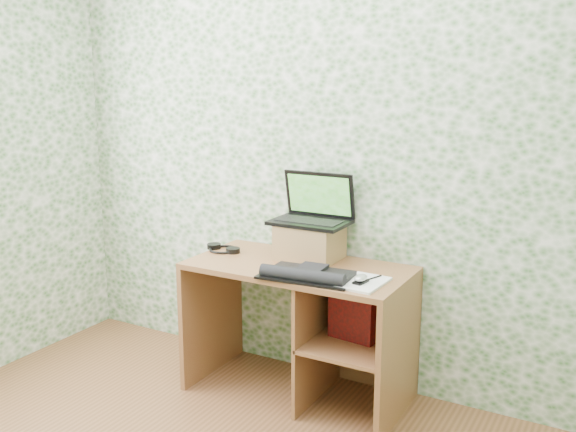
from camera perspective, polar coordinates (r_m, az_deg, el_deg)
The scene contains 10 objects.
wall_back at distance 3.63m, azimuth 3.30°, elevation 5.21°, with size 3.50×3.50×0.00m, color silver.
desk at distance 3.55m, azimuth 2.28°, elevation -8.60°, with size 1.20×0.60×0.75m.
riser at distance 3.57m, azimuth 1.95°, elevation -2.27°, with size 0.33×0.27×0.20m, color #9A6B45.
laptop at distance 3.57m, azimuth 2.30°, elevation 0.44°, with size 0.42×0.30×0.28m.
keyboard at distance 3.24m, azimuth 1.76°, elevation -5.19°, with size 0.49×0.28×0.07m.
headphones at distance 3.77m, azimuth -5.77°, elevation -2.92°, with size 0.23×0.19×0.03m.
notepad at distance 3.19m, azimuth 6.72°, elevation -5.91°, with size 0.19×0.27×0.01m, color silver.
mouse at distance 3.16m, azimuth 6.48°, elevation -5.64°, with size 0.06×0.09×0.03m, color silver.
pen at distance 3.23m, azimuth 7.48°, elevation -5.51°, with size 0.01×0.01×0.14m, color black.
red_box at distance 3.41m, azimuth 5.79°, elevation -8.46°, with size 0.26×0.08×0.31m, color maroon.
Camera 1 is at (1.57, -1.49, 1.76)m, focal length 40.00 mm.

